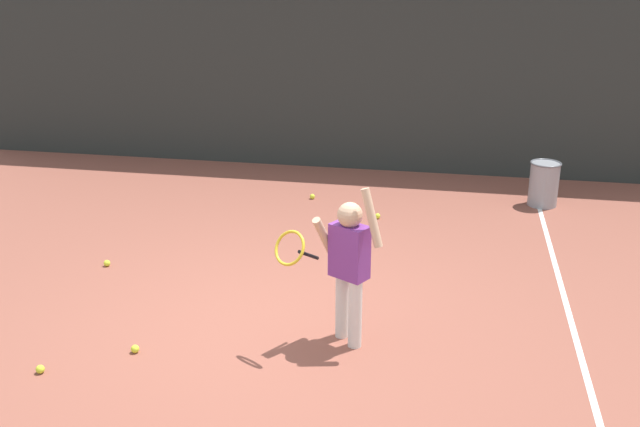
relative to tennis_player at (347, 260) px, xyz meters
name	(u,v)px	position (x,y,z in m)	size (l,w,h in m)	color
ground_plane	(267,323)	(-0.71, 0.17, -0.73)	(20.00, 20.00, 0.00)	brown
court_line_sideline	(564,298)	(1.87, 1.17, -0.72)	(0.05, 9.00, 0.00)	white
back_fence_windscreen	(353,71)	(-0.71, 5.06, 0.70)	(11.68, 0.08, 2.86)	#282D2B
fence_post_1	(354,65)	(-0.71, 5.12, 0.78)	(0.09, 0.09, 3.01)	slate
tennis_player	(347,260)	(0.00, 0.00, 0.00)	(0.88, 0.54, 1.35)	silver
ball_hopper	(544,183)	(1.91, 3.84, -0.44)	(0.38, 0.38, 0.56)	gray
tennis_ball_0	(135,349)	(-1.63, -0.50, -0.69)	(0.07, 0.07, 0.07)	#CCE033
tennis_ball_1	(378,216)	(-0.08, 2.95, -0.69)	(0.07, 0.07, 0.07)	#CCE033
tennis_ball_2	(312,196)	(-1.00, 3.53, -0.69)	(0.07, 0.07, 0.07)	#CCE033
tennis_ball_3	(107,263)	(-2.63, 1.03, -0.69)	(0.07, 0.07, 0.07)	#CCE033
tennis_ball_4	(40,369)	(-2.21, -0.91, -0.69)	(0.07, 0.07, 0.07)	#CCE033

